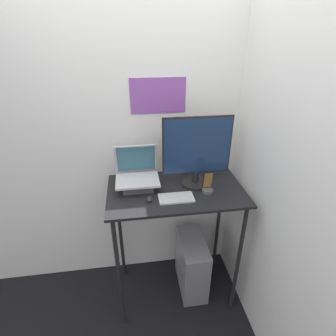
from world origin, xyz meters
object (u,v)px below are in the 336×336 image
laptop (137,178)px  cell_phone (208,187)px  keyboard (176,198)px  computer_tower (192,264)px  monitor (197,153)px  mouse (149,199)px

laptop → cell_phone: bearing=-16.1°
keyboard → computer_tower: bearing=39.5°
monitor → computer_tower: (0.00, -0.03, -1.07)m
keyboard → laptop: bearing=142.1°
computer_tower → laptop: bearing=173.4°
cell_phone → laptop: bearing=163.9°
keyboard → cell_phone: 0.25m
laptop → computer_tower: bearing=-6.6°
monitor → keyboard: (-0.18, -0.18, -0.25)m
mouse → monitor: bearing=25.8°
mouse → cell_phone: bearing=7.1°
cell_phone → computer_tower: cell_phone is taller
laptop → computer_tower: size_ratio=0.59×
keyboard → cell_phone: cell_phone is taller
keyboard → cell_phone: bearing=13.2°
keyboard → computer_tower: 0.85m
computer_tower → cell_phone: bearing=-57.5°
keyboard → mouse: mouse is taller
laptop → keyboard: laptop is taller
laptop → cell_phone: 0.51m
monitor → keyboard: bearing=-134.8°
laptop → mouse: size_ratio=5.22×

